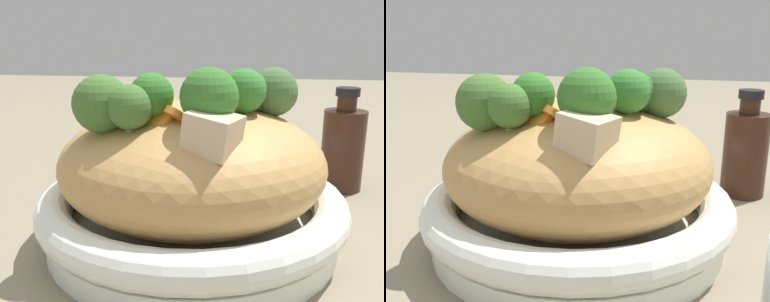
% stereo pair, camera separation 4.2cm
% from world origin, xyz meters
% --- Properties ---
extents(ground_plane, '(3.00, 3.00, 0.00)m').
position_xyz_m(ground_plane, '(0.00, 0.00, 0.00)').
color(ground_plane, gray).
extents(serving_bowl, '(0.30, 0.30, 0.05)m').
position_xyz_m(serving_bowl, '(0.00, 0.00, 0.03)').
color(serving_bowl, white).
rests_on(serving_bowl, ground_plane).
extents(noodle_heap, '(0.25, 0.25, 0.12)m').
position_xyz_m(noodle_heap, '(-0.00, 0.00, 0.08)').
color(noodle_heap, tan).
rests_on(noodle_heap, serving_bowl).
extents(broccoli_florets, '(0.14, 0.21, 0.06)m').
position_xyz_m(broccoli_florets, '(0.03, 0.01, 0.15)').
color(broccoli_florets, '#97BE79').
rests_on(broccoli_florets, serving_bowl).
extents(carrot_coins, '(0.15, 0.06, 0.03)m').
position_xyz_m(carrot_coins, '(0.00, -0.02, 0.13)').
color(carrot_coins, orange).
rests_on(carrot_coins, serving_bowl).
extents(zucchini_slices, '(0.10, 0.16, 0.03)m').
position_xyz_m(zucchini_slices, '(-0.05, 0.00, 0.13)').
color(zucchini_slices, beige).
rests_on(zucchini_slices, serving_bowl).
extents(chicken_chunks, '(0.17, 0.05, 0.04)m').
position_xyz_m(chicken_chunks, '(0.05, 0.03, 0.13)').
color(chicken_chunks, beige).
rests_on(chicken_chunks, serving_bowl).
extents(soy_sauce_bottle, '(0.05, 0.05, 0.13)m').
position_xyz_m(soy_sauce_bottle, '(-0.17, 0.17, 0.06)').
color(soy_sauce_bottle, '#381E14').
rests_on(soy_sauce_bottle, ground_plane).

